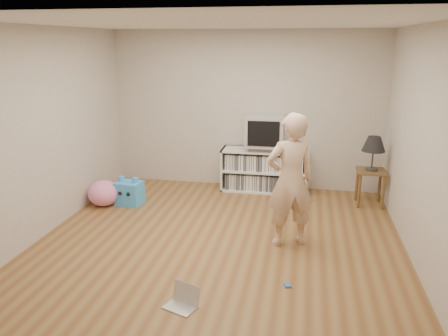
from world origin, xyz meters
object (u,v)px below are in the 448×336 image
crt_tv (265,131)px  plush_pink (104,193)px  dvd_deck (265,148)px  table_lamp (374,145)px  side_table (370,179)px  media_unit (264,170)px  plush_blue (129,193)px  person (290,181)px  laptop (183,300)px

crt_tv → plush_pink: bearing=-153.8°
dvd_deck → plush_pink: (-2.32, -1.14, -0.54)m
table_lamp → side_table: bearing=0.0°
media_unit → plush_blue: size_ratio=3.22×
person → plush_pink: 2.99m
person → table_lamp: bearing=-147.6°
plush_blue → media_unit: bearing=34.7°
side_table → person: 2.00m
side_table → table_lamp: bearing=0.0°
crt_tv → table_lamp: (1.64, -0.37, -0.08)m
laptop → media_unit: bearing=103.7°
laptop → plush_blue: size_ratio=0.81×
plush_blue → plush_pink: plush_blue is taller
side_table → plush_blue: size_ratio=1.26×
person → laptop: person is taller
side_table → media_unit: bearing=166.8°
media_unit → plush_pink: size_ratio=3.06×
laptop → table_lamp: bearing=76.8°
media_unit → dvd_deck: bearing=-90.0°
side_table → person: person is taller
table_lamp → plush_pink: bearing=-168.9°
dvd_deck → crt_tv: 0.29m
table_lamp → plush_pink: 4.10m
side_table → laptop: 3.73m
crt_tv → table_lamp: 1.68m
dvd_deck → table_lamp: size_ratio=0.87×
table_lamp → laptop: (-2.06, -3.09, -0.89)m
person → plush_blue: 2.69m
side_table → plush_blue: bearing=-169.7°
media_unit → crt_tv: crt_tv is taller
plush_blue → side_table: bearing=17.0°
side_table → table_lamp: size_ratio=1.07×
crt_tv → plush_pink: (-2.32, -1.14, -0.83)m
person → plush_blue: size_ratio=3.76×
media_unit → person: 2.08m
laptop → plush_pink: plush_pink is taller
media_unit → laptop: size_ratio=3.95×
crt_tv → laptop: 3.61m
media_unit → dvd_deck: size_ratio=3.11×
plush_pink → person: bearing=-16.0°
laptop → plush_blue: 2.89m
crt_tv → side_table: size_ratio=1.09×
media_unit → crt_tv: 0.67m
plush_blue → laptop: bearing=-51.0°
person → plush_pink: bearing=-37.6°
side_table → dvd_deck: bearing=167.3°
person → plush_pink: person is taller
crt_tv → plush_blue: 2.36m
crt_tv → plush_pink: size_ratio=1.31×
side_table → laptop: bearing=-123.6°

